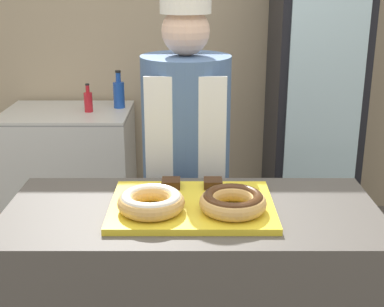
# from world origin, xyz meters

# --- Properties ---
(wall_back) EXTENTS (8.00, 0.06, 2.70)m
(wall_back) POSITION_xyz_m (0.00, 2.13, 1.35)
(wall_back) COLOR tan
(wall_back) RESTS_ON ground_plane
(serving_tray) EXTENTS (0.59, 0.43, 0.02)m
(serving_tray) POSITION_xyz_m (0.00, 0.00, 0.93)
(serving_tray) COLOR yellow
(serving_tray) RESTS_ON display_counter
(donut_light_glaze) EXTENTS (0.24, 0.24, 0.07)m
(donut_light_glaze) POSITION_xyz_m (-0.14, -0.07, 0.98)
(donut_light_glaze) COLOR tan
(donut_light_glaze) RESTS_ON serving_tray
(donut_chocolate_glaze) EXTENTS (0.24, 0.24, 0.07)m
(donut_chocolate_glaze) POSITION_xyz_m (0.14, -0.07, 0.98)
(donut_chocolate_glaze) COLOR tan
(donut_chocolate_glaze) RESTS_ON serving_tray
(brownie_back_left) EXTENTS (0.07, 0.07, 0.03)m
(brownie_back_left) POSITION_xyz_m (-0.08, 0.15, 0.96)
(brownie_back_left) COLOR #382111
(brownie_back_left) RESTS_ON serving_tray
(brownie_back_right) EXTENTS (0.07, 0.07, 0.03)m
(brownie_back_right) POSITION_xyz_m (0.08, 0.15, 0.96)
(brownie_back_right) COLOR #382111
(brownie_back_right) RESTS_ON serving_tray
(baker_person) EXTENTS (0.41, 0.41, 1.64)m
(baker_person) POSITION_xyz_m (-0.03, 0.62, 0.86)
(baker_person) COLOR #4C4C51
(baker_person) RESTS_ON ground_plane
(beverage_fridge) EXTENTS (0.56, 0.63, 1.89)m
(beverage_fridge) POSITION_xyz_m (0.82, 1.74, 0.94)
(beverage_fridge) COLOR black
(beverage_fridge) RESTS_ON ground_plane
(chest_freezer) EXTENTS (0.86, 0.64, 0.86)m
(chest_freezer) POSITION_xyz_m (-0.85, 1.75, 0.43)
(chest_freezer) COLOR silver
(chest_freezer) RESTS_ON ground_plane
(bottle_blue) EXTENTS (0.08, 0.08, 0.26)m
(bottle_blue) POSITION_xyz_m (-0.51, 1.85, 0.96)
(bottle_blue) COLOR #1E4CB2
(bottle_blue) RESTS_ON chest_freezer
(bottle_red) EXTENTS (0.06, 0.06, 0.19)m
(bottle_red) POSITION_xyz_m (-0.70, 1.73, 0.93)
(bottle_red) COLOR red
(bottle_red) RESTS_ON chest_freezer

